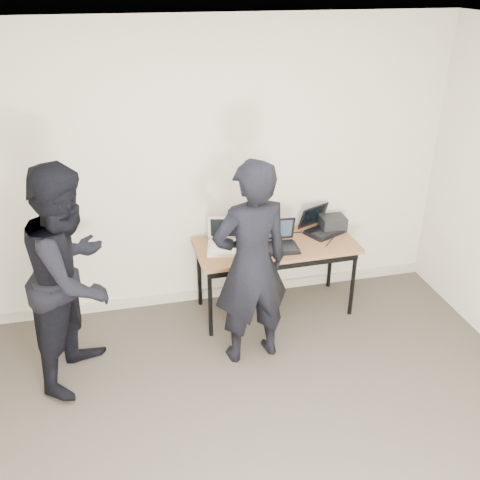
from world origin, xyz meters
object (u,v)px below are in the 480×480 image
object	(u,v)px
laptop_beige	(226,243)
equipment_box	(333,223)
desk	(276,250)
person_typist	(251,265)
laptop_center	(279,241)
leather_satchel	(252,224)
laptop_right	(320,226)
person_observer	(72,276)

from	to	relation	value
laptop_beige	equipment_box	bearing A→B (deg)	20.56
desk	person_typist	size ratio (longest dim) A/B	0.85
laptop_center	equipment_box	xyz separation A→B (m)	(0.62, 0.24, 0.01)
laptop_center	leather_satchel	xyz separation A→B (m)	(-0.19, 0.27, 0.07)
desk	laptop_beige	bearing A→B (deg)	174.16
leather_satchel	equipment_box	xyz separation A→B (m)	(0.81, -0.04, -0.06)
laptop_beige	leather_satchel	size ratio (longest dim) A/B	1.04
laptop_right	person_observer	distance (m)	2.38
laptop_center	person_typist	world-z (taller)	person_typist
desk	leather_satchel	xyz separation A→B (m)	(-0.18, 0.23, 0.19)
laptop_beige	equipment_box	xyz separation A→B (m)	(1.10, 0.16, 0.01)
laptop_center	leather_satchel	size ratio (longest dim) A/B	0.91
desk	leather_satchel	size ratio (longest dim) A/B	3.98
person_typist	equipment_box	bearing A→B (deg)	-150.76
laptop_beige	laptop_center	world-z (taller)	laptop_beige
laptop_center	person_typist	bearing A→B (deg)	-122.19
laptop_beige	person_typist	xyz separation A→B (m)	(0.07, -0.64, 0.12)
desk	laptop_right	distance (m)	0.53
person_typist	laptop_beige	bearing A→B (deg)	-92.23
equipment_box	laptop_center	bearing A→B (deg)	-159.13
person_observer	laptop_right	bearing A→B (deg)	-49.99
desk	laptop_beige	world-z (taller)	laptop_beige
laptop_center	person_typist	size ratio (longest dim) A/B	0.19
laptop_right	equipment_box	world-z (taller)	laptop_right
laptop_center	person_observer	xyz separation A→B (m)	(-1.79, -0.45, 0.13)
person_typist	laptop_center	bearing A→B (deg)	-134.61
leather_satchel	laptop_beige	bearing A→B (deg)	-154.52
laptop_beige	leather_satchel	xyz separation A→B (m)	(0.29, 0.19, 0.07)
person_typist	leather_satchel	bearing A→B (deg)	-113.31
laptop_beige	laptop_center	distance (m)	0.49
laptop_right	equipment_box	bearing A→B (deg)	-17.81
laptop_right	person_typist	xyz separation A→B (m)	(-0.89, -0.78, 0.11)
desk	person_observer	xyz separation A→B (m)	(-1.78, -0.49, 0.25)
laptop_beige	laptop_center	bearing A→B (deg)	3.04
laptop_right	person_observer	world-z (taller)	person_observer
laptop_center	laptop_beige	bearing A→B (deg)	174.28
laptop_beige	person_typist	size ratio (longest dim) A/B	0.22
laptop_beige	person_typist	distance (m)	0.66
desk	laptop_beige	distance (m)	0.49
person_observer	leather_satchel	bearing A→B (deg)	-42.14
equipment_box	person_typist	xyz separation A→B (m)	(-1.03, -0.80, 0.10)
desk	laptop_right	world-z (taller)	laptop_right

